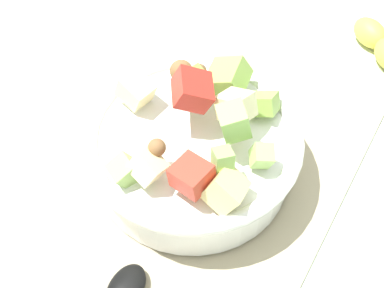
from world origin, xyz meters
The scene contains 3 objects.
ground_plane centered at (0.00, 0.00, 0.00)m, with size 2.40×2.40×0.00m, color silver.
placemat centered at (0.00, 0.00, 0.00)m, with size 0.49×0.35×0.01m, color tan.
salad_bowl centered at (0.00, -0.01, 0.05)m, with size 0.24×0.24×0.13m.
Camera 1 is at (-0.32, -0.20, 0.55)m, focal length 52.91 mm.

